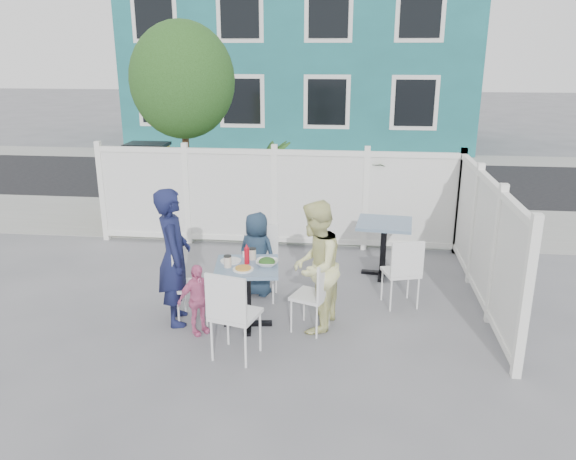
# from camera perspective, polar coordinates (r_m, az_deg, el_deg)

# --- Properties ---
(ground) EXTENTS (80.00, 80.00, 0.00)m
(ground) POSITION_cam_1_polar(r_m,az_deg,el_deg) (7.11, -4.79, -7.96)
(ground) COLOR slate
(near_sidewalk) EXTENTS (24.00, 2.60, 0.01)m
(near_sidewalk) POSITION_cam_1_polar(r_m,az_deg,el_deg) (10.62, -0.83, 0.93)
(near_sidewalk) COLOR gray
(near_sidewalk) RESTS_ON ground
(street) EXTENTS (24.00, 5.00, 0.01)m
(street) POSITION_cam_1_polar(r_m,az_deg,el_deg) (14.18, 1.10, 5.23)
(street) COLOR black
(street) RESTS_ON ground
(far_sidewalk) EXTENTS (24.00, 1.60, 0.01)m
(far_sidewalk) POSITION_cam_1_polar(r_m,az_deg,el_deg) (17.21, 2.10, 7.46)
(far_sidewalk) COLOR gray
(far_sidewalk) RESTS_ON ground
(building) EXTENTS (11.00, 6.00, 6.00)m
(building) POSITION_cam_1_polar(r_m,az_deg,el_deg) (20.35, 1.53, 17.54)
(building) COLOR #1E6063
(building) RESTS_ON ground
(fence_back) EXTENTS (5.86, 0.08, 1.60)m
(fence_back) POSITION_cam_1_polar(r_m,az_deg,el_deg) (9.06, -1.36, 3.08)
(fence_back) COLOR white
(fence_back) RESTS_ON ground
(fence_right) EXTENTS (0.08, 3.66, 1.60)m
(fence_right) POSITION_cam_1_polar(r_m,az_deg,el_deg) (7.44, 19.31, -1.24)
(fence_right) COLOR white
(fence_right) RESTS_ON ground
(tree) EXTENTS (1.80, 1.62, 3.59)m
(tree) POSITION_cam_1_polar(r_m,az_deg,el_deg) (10.02, -10.70, 14.68)
(tree) COLOR #382316
(tree) RESTS_ON ground
(utility_cabinet) EXTENTS (0.73, 0.52, 1.34)m
(utility_cabinet) POSITION_cam_1_polar(r_m,az_deg,el_deg) (11.25, -13.88, 4.88)
(utility_cabinet) COLOR gold
(utility_cabinet) RESTS_ON ground
(potted_shrub_a) EXTENTS (1.27, 1.27, 1.61)m
(potted_shrub_a) POSITION_cam_1_polar(r_m,az_deg,el_deg) (9.75, -1.84, 4.26)
(potted_shrub_a) COLOR #1E4014
(potted_shrub_a) RESTS_ON ground
(potted_shrub_b) EXTENTS (1.70, 1.68, 1.43)m
(potted_shrub_b) POSITION_cam_1_polar(r_m,az_deg,el_deg) (9.58, 8.54, 3.28)
(potted_shrub_b) COLOR #1E4014
(potted_shrub_b) RESTS_ON ground
(main_table) EXTENTS (0.80, 0.80, 0.75)m
(main_table) POSITION_cam_1_polar(r_m,az_deg,el_deg) (6.46, -4.17, -5.00)
(main_table) COLOR #435B7A
(main_table) RESTS_ON ground
(spare_table) EXTENTS (0.82, 0.82, 0.79)m
(spare_table) POSITION_cam_1_polar(r_m,az_deg,el_deg) (8.02, 9.72, -0.42)
(spare_table) COLOR #435B7A
(spare_table) RESTS_ON ground
(chair_left) EXTENTS (0.42, 0.43, 0.90)m
(chair_left) POSITION_cam_1_polar(r_m,az_deg,el_deg) (6.71, -10.16, -4.94)
(chair_left) COLOR white
(chair_left) RESTS_ON ground
(chair_right) EXTENTS (0.49, 0.50, 0.86)m
(chair_right) POSITION_cam_1_polar(r_m,az_deg,el_deg) (6.37, 2.91, -6.15)
(chair_right) COLOR white
(chair_right) RESTS_ON ground
(chair_back) EXTENTS (0.44, 0.42, 0.94)m
(chair_back) POSITION_cam_1_polar(r_m,az_deg,el_deg) (7.26, -2.77, -2.66)
(chair_back) COLOR white
(chair_back) RESTS_ON ground
(chair_near) EXTENTS (0.54, 0.53, 0.99)m
(chair_near) POSITION_cam_1_polar(r_m,az_deg,el_deg) (5.78, -5.74, -8.05)
(chair_near) COLOR white
(chair_near) RESTS_ON ground
(chair_spare) EXTENTS (0.50, 0.50, 0.90)m
(chair_spare) POSITION_cam_1_polar(r_m,az_deg,el_deg) (7.06, 11.65, -3.83)
(chair_spare) COLOR white
(chair_spare) RESTS_ON ground
(man) EXTENTS (0.55, 0.68, 1.62)m
(man) POSITION_cam_1_polar(r_m,az_deg,el_deg) (6.60, -11.51, -2.69)
(man) COLOR #15193F
(man) RESTS_ON ground
(woman) EXTENTS (0.72, 0.84, 1.52)m
(woman) POSITION_cam_1_polar(r_m,az_deg,el_deg) (6.33, 2.77, -3.75)
(woman) COLOR #DADA4E
(woman) RESTS_ON ground
(boy) EXTENTS (0.63, 0.52, 1.11)m
(boy) POSITION_cam_1_polar(r_m,az_deg,el_deg) (7.31, -3.17, -2.45)
(boy) COLOR #1F3248
(boy) RESTS_ON ground
(toddler) EXTENTS (0.49, 0.49, 0.83)m
(toddler) POSITION_cam_1_polar(r_m,az_deg,el_deg) (6.43, -9.19, -6.98)
(toddler) COLOR pink
(toddler) RESTS_ON ground
(plate_main) EXTENTS (0.23, 0.23, 0.01)m
(plate_main) POSITION_cam_1_polar(r_m,az_deg,el_deg) (6.27, -4.58, -4.00)
(plate_main) COLOR white
(plate_main) RESTS_ON main_table
(plate_side) EXTENTS (0.24, 0.24, 0.02)m
(plate_side) POSITION_cam_1_polar(r_m,az_deg,el_deg) (6.52, -5.83, -3.14)
(plate_side) COLOR white
(plate_side) RESTS_ON main_table
(salad_bowl) EXTENTS (0.25, 0.25, 0.06)m
(salad_bowl) POSITION_cam_1_polar(r_m,az_deg,el_deg) (6.37, -2.15, -3.36)
(salad_bowl) COLOR white
(salad_bowl) RESTS_ON main_table
(coffee_cup_a) EXTENTS (0.08, 0.08, 0.12)m
(coffee_cup_a) POSITION_cam_1_polar(r_m,az_deg,el_deg) (6.35, -6.15, -3.24)
(coffee_cup_a) COLOR beige
(coffee_cup_a) RESTS_ON main_table
(coffee_cup_b) EXTENTS (0.08, 0.08, 0.13)m
(coffee_cup_b) POSITION_cam_1_polar(r_m,az_deg,el_deg) (6.55, -3.63, -2.48)
(coffee_cup_b) COLOR beige
(coffee_cup_b) RESTS_ON main_table
(ketchup_bottle) EXTENTS (0.06, 0.06, 0.19)m
(ketchup_bottle) POSITION_cam_1_polar(r_m,az_deg,el_deg) (6.41, -4.21, -2.63)
(ketchup_bottle) COLOR #AE0B19
(ketchup_bottle) RESTS_ON main_table
(salt_shaker) EXTENTS (0.03, 0.03, 0.07)m
(salt_shaker) POSITION_cam_1_polar(r_m,az_deg,el_deg) (6.65, -4.52, -2.46)
(salt_shaker) COLOR white
(salt_shaker) RESTS_ON main_table
(pepper_shaker) EXTENTS (0.03, 0.03, 0.07)m
(pepper_shaker) POSITION_cam_1_polar(r_m,az_deg,el_deg) (6.65, -4.20, -2.45)
(pepper_shaker) COLOR black
(pepper_shaker) RESTS_ON main_table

